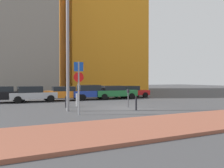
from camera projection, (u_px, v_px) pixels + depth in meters
name	position (u px, v px, depth m)	size (l,w,h in m)	color
ground_plane	(124.00, 108.00, 16.51)	(120.00, 120.00, 0.00)	#424244
sidewalk_brick	(187.00, 122.00, 10.60)	(40.00, 3.98, 0.14)	#93513D
parked_car_black	(4.00, 94.00, 20.25)	(4.02, 2.00, 1.50)	black
parked_car_silver	(32.00, 94.00, 21.00)	(4.35, 2.27, 1.49)	#B7BABF
parked_car_orange	(65.00, 93.00, 22.45)	(4.68, 2.27, 1.42)	orange
parked_car_blue	(90.00, 92.00, 23.36)	(4.10, 2.16, 1.54)	#1E389E
parked_car_green	(115.00, 92.00, 24.19)	(4.69, 2.26, 1.45)	#237238
parked_car_red	(130.00, 91.00, 25.83)	(4.23, 2.08, 1.39)	red
parking_sign_post	(79.00, 81.00, 13.20)	(0.60, 0.14, 3.20)	gray
parking_meter	(128.00, 95.00, 16.87)	(0.18, 0.14, 1.40)	#4C4C51
street_lamp	(68.00, 40.00, 14.69)	(0.70, 0.36, 8.23)	gray
traffic_bollard_near	(66.00, 102.00, 16.75)	(0.16, 0.16, 0.85)	black
traffic_bollard_mid	(77.00, 100.00, 17.49)	(0.15, 0.15, 1.02)	#B7B7BC
traffic_bollard_far	(136.00, 103.00, 15.30)	(0.12, 0.12, 0.97)	black
building_colorful_midrise	(100.00, 21.00, 43.86)	(14.54, 12.97, 27.66)	orange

